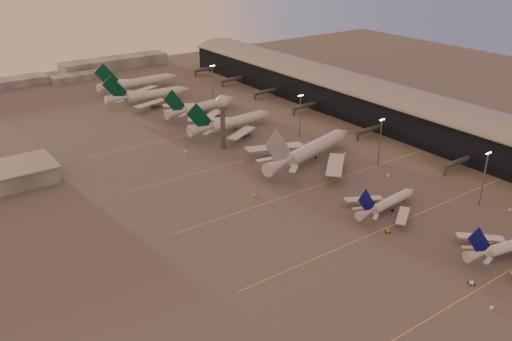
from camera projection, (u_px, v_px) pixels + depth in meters
ground at (387, 248)px, 200.83m from camera, size 700.00×700.00×0.00m
taxiway_markings at (340, 177)px, 258.36m from camera, size 180.00×185.25×0.02m
terminal at (371, 101)px, 335.80m from camera, size 57.00×362.00×23.04m
radar_tower at (223, 111)px, 283.92m from camera, size 6.40×6.40×31.10m
mast_a at (484, 176)px, 226.25m from camera, size 3.60×0.56×25.00m
mast_b at (380, 140)px, 265.40m from camera, size 3.60×0.56×25.00m
mast_c at (300, 113)px, 303.49m from camera, size 3.60×0.56×25.00m
mast_d at (213, 81)px, 369.12m from camera, size 3.60×0.56×25.00m
distant_horizon at (85, 69)px, 441.61m from camera, size 165.00×37.50×9.00m
narrowbody_near at (508, 249)px, 194.34m from camera, size 39.26×31.00×15.54m
narrowbody_mid at (387, 205)px, 225.55m from camera, size 38.95×30.97×15.22m
widebody_white at (311, 153)px, 274.53m from camera, size 70.59×55.85×25.37m
greentail_a at (232, 125)px, 315.98m from camera, size 59.89×48.24×21.74m
greentail_b at (203, 109)px, 344.74m from camera, size 56.85×45.56×20.77m
greentail_c at (149, 97)px, 368.28m from camera, size 60.70×48.90×22.04m
greentail_d at (139, 84)px, 397.47m from camera, size 64.22×51.80×23.31m
gsv_truck_a at (492, 306)px, 167.85m from camera, size 5.10×2.07×2.03m
gsv_tug_near at (472, 283)px, 179.60m from camera, size 3.56×4.43×1.10m
gsv_catering_a at (511, 207)px, 226.21m from camera, size 4.98×2.94×3.83m
gsv_tug_mid at (388, 232)px, 210.38m from camera, size 4.42×4.10×1.09m
gsv_truck_b at (389, 175)px, 257.70m from camera, size 6.48×3.26×2.50m
gsv_truck_c at (255, 194)px, 238.94m from camera, size 5.55×5.40×2.30m
gsv_catering_b at (345, 150)px, 283.44m from camera, size 5.96×3.85×4.51m
gsv_tug_far at (276, 151)px, 286.82m from camera, size 3.76×3.72×0.95m
gsv_truck_d at (185, 150)px, 286.24m from camera, size 4.09×6.29×2.39m
gsv_tug_hangar at (255, 115)px, 343.51m from camera, size 4.21×2.76×1.15m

